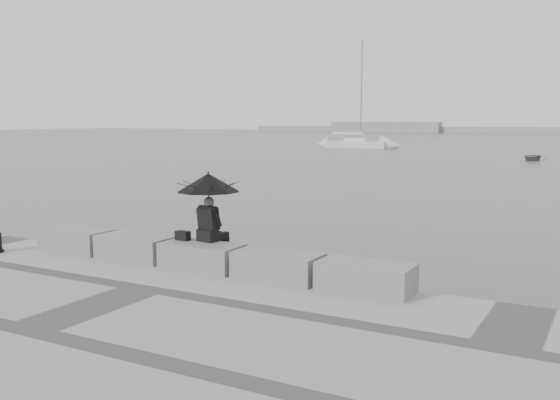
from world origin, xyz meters
The scene contains 11 objects.
ground centered at (0.00, 0.00, 0.00)m, with size 360.00×360.00×0.00m, color #484B4E.
stone_block_far_left centered at (-3.40, -0.45, 0.75)m, with size 1.60×0.80×0.50m, color slate.
stone_block_left centered at (-1.70, -0.45, 0.75)m, with size 1.60×0.80×0.50m, color slate.
stone_block_centre centered at (0.00, -0.45, 0.75)m, with size 1.60×0.80×0.50m, color slate.
stone_block_right centered at (1.70, -0.45, 0.75)m, with size 1.60×0.80×0.50m, color slate.
stone_block_far_right centered at (3.40, -0.45, 0.75)m, with size 1.60×0.80×0.50m, color slate.
seated_person centered at (-0.04, -0.16, 2.02)m, with size 1.26×1.26×1.39m.
bag centered at (-0.54, -0.34, 1.09)m, with size 0.29×0.16×0.18m, color black.
distant_landmass centered at (-8.14, 154.51, 0.90)m, with size 180.00×8.00×2.80m.
sailboat_left centered at (-21.53, 61.07, 0.52)m, with size 7.88×2.48×12.90m.
dinghy centered at (0.32, 46.38, 0.26)m, with size 3.10×1.31×0.53m, color gray.
Camera 1 is at (7.10, -10.15, 3.39)m, focal length 40.00 mm.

